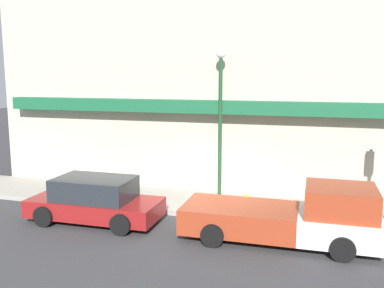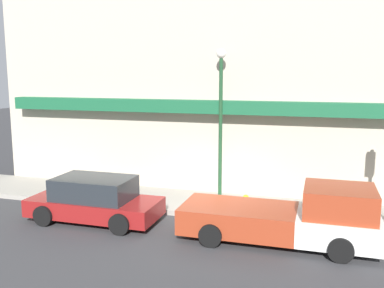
{
  "view_description": "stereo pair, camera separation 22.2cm",
  "coord_description": "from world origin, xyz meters",
  "px_view_note": "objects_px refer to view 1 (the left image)",
  "views": [
    {
      "loc": [
        3.54,
        -13.53,
        4.88
      ],
      "look_at": [
        -0.69,
        1.11,
        2.38
      ],
      "focal_mm": 40.0,
      "sensor_mm": 36.0,
      "label": 1
    },
    {
      "loc": [
        3.75,
        -13.46,
        4.88
      ],
      "look_at": [
        -0.69,
        1.11,
        2.38
      ],
      "focal_mm": 40.0,
      "sensor_mm": 36.0,
      "label": 2
    }
  ],
  "objects_px": {
    "fire_hydrant": "(246,203)",
    "parked_car": "(95,200)",
    "pickup_truck": "(293,217)",
    "street_lamp": "(220,106)"
  },
  "relations": [
    {
      "from": "parked_car",
      "to": "street_lamp",
      "type": "bearing_deg",
      "value": 45.71
    },
    {
      "from": "pickup_truck",
      "to": "street_lamp",
      "type": "distance_m",
      "value": 5.35
    },
    {
      "from": "parked_car",
      "to": "street_lamp",
      "type": "height_order",
      "value": "street_lamp"
    },
    {
      "from": "pickup_truck",
      "to": "parked_car",
      "type": "xyz_separation_m",
      "value": [
        -6.42,
        0.0,
        -0.05
      ]
    },
    {
      "from": "pickup_truck",
      "to": "parked_car",
      "type": "relative_size",
      "value": 1.29
    },
    {
      "from": "pickup_truck",
      "to": "parked_car",
      "type": "height_order",
      "value": "pickup_truck"
    },
    {
      "from": "parked_car",
      "to": "street_lamp",
      "type": "xyz_separation_m",
      "value": [
        3.49,
        3.39,
        2.96
      ]
    },
    {
      "from": "street_lamp",
      "to": "parked_car",
      "type": "bearing_deg",
      "value": -135.81
    },
    {
      "from": "fire_hydrant",
      "to": "parked_car",
      "type": "bearing_deg",
      "value": -158.61
    },
    {
      "from": "fire_hydrant",
      "to": "street_lamp",
      "type": "relative_size",
      "value": 0.11
    }
  ]
}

